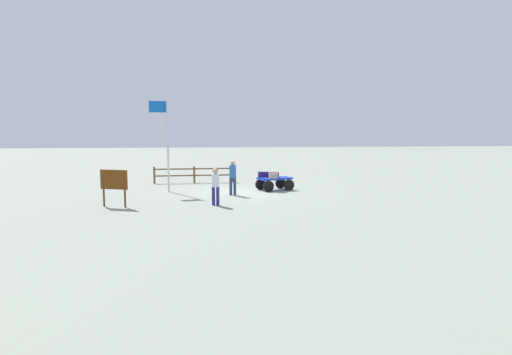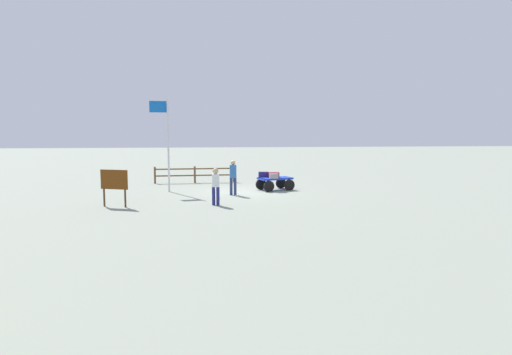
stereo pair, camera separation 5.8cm
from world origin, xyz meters
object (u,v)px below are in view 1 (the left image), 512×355
Objects in this scene: suitcase_maroon at (263,174)px; worker_trailing at (233,175)px; worker_lead at (215,184)px; suitcase_olive at (273,176)px; luggage_cart at (274,181)px; suitcase_navy at (273,175)px; flagpole at (165,137)px; signboard at (114,182)px.

worker_trailing is at bearing 47.08° from suitcase_maroon.
suitcase_maroon is 5.60m from worker_lead.
suitcase_olive is at bearing -127.52° from worker_lead.
suitcase_olive reaches higher than luggage_cart.
worker_trailing reaches higher than suitcase_navy.
worker_lead is 0.93× the size of worker_trailing.
suitcase_olive is at bearing 74.03° from luggage_cart.
worker_lead reaches higher than luggage_cart.
worker_lead is 0.33× the size of flagpole.
suitcase_maroon is at bearing -28.14° from luggage_cart.
suitcase_olive is at bearing -151.49° from signboard.
suitcase_maroon is at bearing -59.64° from suitcase_olive.
worker_lead is 4.27m from signboard.
suitcase_olive is 0.27× the size of worker_trailing.
signboard reaches higher than luggage_cart.
suitcase_olive is at bearing 79.97° from suitcase_navy.
flagpole is 3.06× the size of signboard.
suitcase_navy is at bearing 178.82° from flagpole.
luggage_cart is 1.28× the size of worker_lead.
suitcase_navy is 0.40× the size of signboard.
suitcase_navy is 0.13× the size of flagpole.
flagpole reaches higher than suitcase_maroon.
suitcase_maroon is (0.57, -0.30, 0.36)m from luggage_cart.
worker_lead reaches higher than signboard.
worker_trailing reaches higher than signboard.
flagpole is at bearing 3.44° from suitcase_maroon.
flagpole is 5.17m from signboard.
suitcase_olive is (-0.44, 0.75, -0.02)m from suitcase_maroon.
suitcase_olive is 0.29× the size of worker_lead.
flagpole is (5.62, -0.44, 2.09)m from suitcase_olive.
flagpole is (5.68, -0.12, 2.07)m from suitcase_navy.
signboard is (4.26, -0.09, 0.12)m from worker_lead.
worker_lead is 3.10m from worker_trailing.
flagpole reaches higher than worker_lead.
luggage_cart is 3.25× the size of suitcase_navy.
worker_trailing reaches higher than suitcase_maroon.
flagpole is at bearing 0.08° from luggage_cart.
suitcase_olive is 2.53m from worker_trailing.
suitcase_navy is 8.67m from signboard.
signboard is at bearing 28.82° from worker_trailing.
suitcase_maroon reaches higher than luggage_cart.
suitcase_maroon is 0.38× the size of signboard.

